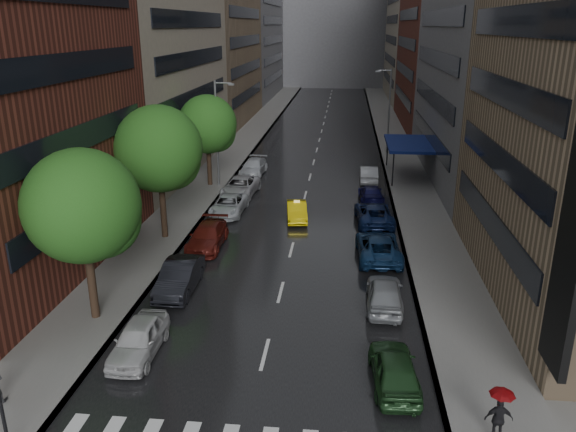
# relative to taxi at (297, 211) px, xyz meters

# --- Properties ---
(ground) EXTENTS (220.00, 220.00, 0.00)m
(ground) POSITION_rel_taxi_xyz_m (0.18, -21.83, -0.66)
(ground) COLOR gray
(ground) RESTS_ON ground
(road) EXTENTS (14.00, 140.00, 0.01)m
(road) POSITION_rel_taxi_xyz_m (0.18, 28.17, -0.66)
(road) COLOR black
(road) RESTS_ON ground
(sidewalk_left) EXTENTS (4.00, 140.00, 0.15)m
(sidewalk_left) POSITION_rel_taxi_xyz_m (-8.82, 28.17, -0.59)
(sidewalk_left) COLOR gray
(sidewalk_left) RESTS_ON ground
(sidewalk_right) EXTENTS (4.00, 140.00, 0.15)m
(sidewalk_right) POSITION_rel_taxi_xyz_m (9.18, 28.17, -0.59)
(sidewalk_right) COLOR gray
(sidewalk_right) RESTS_ON ground
(buildings_left) EXTENTS (8.00, 108.00, 38.00)m
(buildings_left) POSITION_rel_taxi_xyz_m (-14.82, 36.96, 15.33)
(buildings_left) COLOR maroon
(buildings_left) RESTS_ON ground
(buildings_right) EXTENTS (8.05, 109.10, 36.00)m
(buildings_right) POSITION_rel_taxi_xyz_m (15.17, 34.87, 14.37)
(buildings_right) COLOR #937A5B
(buildings_right) RESTS_ON ground
(building_far) EXTENTS (40.00, 14.00, 32.00)m
(building_far) POSITION_rel_taxi_xyz_m (0.18, 96.17, 15.34)
(building_far) COLOR slate
(building_far) RESTS_ON ground
(tree_near) EXTENTS (5.29, 5.29, 8.43)m
(tree_near) POSITION_rel_taxi_xyz_m (-8.42, -15.61, 5.11)
(tree_near) COLOR #382619
(tree_near) RESTS_ON ground
(tree_mid) EXTENTS (5.57, 5.57, 8.88)m
(tree_mid) POSITION_rel_taxi_xyz_m (-8.42, -4.70, 5.41)
(tree_mid) COLOR #382619
(tree_mid) RESTS_ON ground
(tree_far) EXTENTS (5.02, 5.02, 8.00)m
(tree_far) POSITION_rel_taxi_xyz_m (-8.42, 8.22, 4.81)
(tree_far) COLOR #382619
(tree_far) RESTS_ON ground
(taxi) EXTENTS (1.91, 4.16, 1.32)m
(taxi) POSITION_rel_taxi_xyz_m (0.00, 0.00, 0.00)
(taxi) COLOR #DABB0B
(taxi) RESTS_ON ground
(parked_cars_left) EXTENTS (2.88, 35.65, 1.60)m
(parked_cars_left) POSITION_rel_taxi_xyz_m (-5.22, -1.63, 0.08)
(parked_cars_left) COLOR beige
(parked_cars_left) RESTS_ON ground
(parked_cars_right) EXTENTS (2.88, 35.08, 1.54)m
(parked_cars_right) POSITION_rel_taxi_xyz_m (5.58, -4.17, 0.08)
(parked_cars_right) COLOR #1B3D1D
(parked_cars_right) RESTS_ON ground
(ped_red_umbrella) EXTENTS (0.95, 0.82, 2.01)m
(ped_red_umbrella) POSITION_rel_taxi_xyz_m (8.82, -22.37, 0.67)
(ped_red_umbrella) COLOR black
(ped_red_umbrella) RESTS_ON sidewalk_right
(street_lamp_left) EXTENTS (1.74, 0.22, 9.00)m
(street_lamp_left) POSITION_rel_taxi_xyz_m (-7.55, 8.17, 4.23)
(street_lamp_left) COLOR gray
(street_lamp_left) RESTS_ON sidewalk_left
(street_lamp_right) EXTENTS (1.74, 0.22, 9.00)m
(street_lamp_right) POSITION_rel_taxi_xyz_m (7.90, 23.17, 4.23)
(street_lamp_right) COLOR gray
(street_lamp_right) RESTS_ON sidewalk_right
(awning) EXTENTS (4.00, 8.00, 3.12)m
(awning) POSITION_rel_taxi_xyz_m (9.16, 13.17, 2.47)
(awning) COLOR navy
(awning) RESTS_ON sidewalk_right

